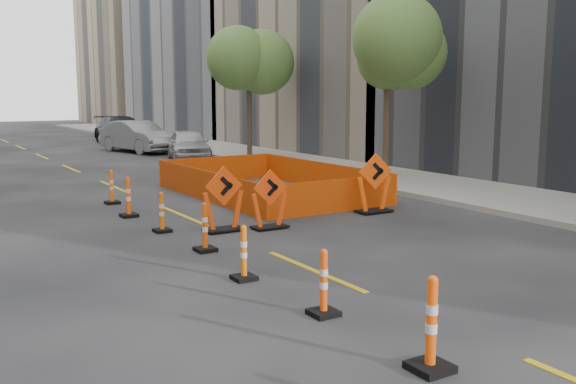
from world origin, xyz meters
TOP-DOWN VIEW (x-y plane):
  - ground_plane at (0.00, 0.00)m, footprint 140.00×140.00m
  - sidewalk_right at (9.00, 12.00)m, footprint 4.00×90.00m
  - bld_right_c at (17.00, 23.80)m, footprint 12.00×16.00m
  - bld_right_d at (17.00, 40.20)m, footprint 12.00×18.00m
  - bld_right_e at (17.00, 58.60)m, footprint 12.00×14.00m
  - tree_r_b at (8.40, 12.00)m, footprint 2.80×2.80m
  - tree_r_c at (8.40, 22.00)m, footprint 2.80×2.80m
  - channelizer_2 at (-1.18, -0.13)m, footprint 0.44×0.44m
  - channelizer_3 at (-1.16, 2.01)m, footprint 0.38×0.38m
  - channelizer_4 at (-1.31, 4.15)m, footprint 0.37×0.37m
  - channelizer_5 at (-1.05, 6.29)m, footprint 0.39×0.39m
  - channelizer_6 at (-1.14, 8.43)m, footprint 0.36×0.36m
  - channelizer_7 at (-1.22, 10.57)m, footprint 0.41×0.41m
  - channelizer_8 at (-1.01, 12.71)m, footprint 0.38×0.38m
  - chevron_sign_left at (0.08, 7.77)m, footprint 1.02×0.64m
  - chevron_sign_center at (1.11, 7.48)m, footprint 0.97×0.63m
  - chevron_sign_right at (4.43, 7.76)m, footprint 1.16×0.83m
  - safety_fence at (3.53, 11.82)m, footprint 4.26×7.15m
  - parked_car_near at (5.48, 22.51)m, footprint 2.84×4.60m
  - parked_car_mid at (4.81, 27.76)m, footprint 2.92×5.28m
  - parked_car_far at (5.80, 33.74)m, footprint 2.51×5.83m

SIDE VIEW (x-z plane):
  - ground_plane at x=0.00m, z-range 0.00..0.00m
  - sidewalk_right at x=9.00m, z-range 0.00..0.15m
  - safety_fence at x=3.53m, z-range 0.00..0.89m
  - channelizer_6 at x=-1.14m, z-range 0.00..0.92m
  - channelizer_4 at x=-1.31m, z-range 0.00..0.95m
  - channelizer_3 at x=-1.16m, z-range 0.00..0.97m
  - channelizer_8 at x=-1.01m, z-range 0.00..0.97m
  - channelizer_5 at x=-1.05m, z-range 0.00..0.99m
  - channelizer_7 at x=-1.22m, z-range 0.00..1.03m
  - channelizer_2 at x=-1.18m, z-range 0.00..1.12m
  - chevron_sign_center at x=1.11m, z-range 0.00..1.39m
  - parked_car_near at x=5.48m, z-range 0.00..1.46m
  - chevron_sign_left at x=0.08m, z-range 0.00..1.50m
  - chevron_sign_right at x=4.43m, z-range 0.00..1.57m
  - parked_car_mid at x=4.81m, z-range 0.00..1.65m
  - parked_car_far at x=5.80m, z-range 0.00..1.67m
  - tree_r_b at x=8.40m, z-range 1.55..7.50m
  - tree_r_c at x=8.40m, z-range 1.55..7.50m
  - bld_right_c at x=17.00m, z-range 0.00..14.00m
  - bld_right_e at x=17.00m, z-range 0.00..16.00m
  - bld_right_d at x=17.00m, z-range 0.00..20.00m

